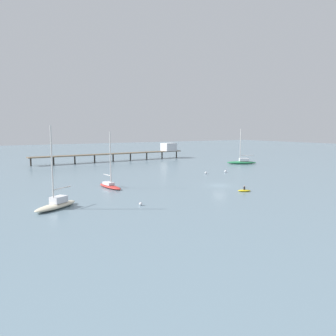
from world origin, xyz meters
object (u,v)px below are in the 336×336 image
at_px(dinghy_yellow, 244,190).
at_px(mooring_buoy_near, 141,204).
at_px(sailboat_cream, 56,203).
at_px(sailboat_green, 242,162).
at_px(mooring_buoy_mid, 225,171).
at_px(sailboat_red, 110,185).
at_px(pier, 143,150).
at_px(mooring_buoy_inner, 206,173).

distance_m(dinghy_yellow, mooring_buoy_near, 21.75).
height_order(sailboat_cream, sailboat_green, sailboat_cream).
relative_size(sailboat_cream, dinghy_yellow, 4.70).
xyz_separation_m(mooring_buoy_mid, mooring_buoy_near, (-36.48, -22.26, -0.06)).
bearing_deg(sailboat_green, sailboat_red, -160.61).
relative_size(pier, sailboat_red, 5.20).
bearing_deg(dinghy_yellow, mooring_buoy_mid, 56.46).
distance_m(sailboat_red, mooring_buoy_mid, 35.44).
distance_m(pier, dinghy_yellow, 68.76).
bearing_deg(mooring_buoy_inner, sailboat_green, 27.29).
xyz_separation_m(sailboat_cream, mooring_buoy_mid, (48.04, 17.42, -0.45)).
distance_m(mooring_buoy_mid, mooring_buoy_inner, 6.20).
relative_size(sailboat_green, mooring_buoy_near, 23.09).
relative_size(sailboat_green, mooring_buoy_mid, 18.62).
relative_size(dinghy_yellow, mooring_buoy_near, 5.17).
height_order(sailboat_cream, dinghy_yellow, sailboat_cream).
bearing_deg(sailboat_green, mooring_buoy_mid, -144.41).
height_order(pier, sailboat_green, sailboat_green).
bearing_deg(dinghy_yellow, mooring_buoy_inner, 69.45).
height_order(sailboat_red, dinghy_yellow, sailboat_red).
distance_m(pier, mooring_buoy_mid, 45.39).
distance_m(sailboat_cream, dinghy_yellow, 33.65).
bearing_deg(mooring_buoy_near, mooring_buoy_mid, 31.39).
xyz_separation_m(sailboat_green, mooring_buoy_mid, (-18.98, -13.59, -0.45)).
bearing_deg(mooring_buoy_inner, mooring_buoy_mid, -5.64).
bearing_deg(sailboat_cream, mooring_buoy_mid, 19.94).
distance_m(dinghy_yellow, mooring_buoy_mid, 26.66).
xyz_separation_m(sailboat_green, dinghy_yellow, (-33.71, -35.81, -0.54)).
bearing_deg(sailboat_cream, pier, 53.61).
bearing_deg(sailboat_red, mooring_buoy_inner, 11.81).
relative_size(pier, sailboat_cream, 4.76).
bearing_deg(mooring_buoy_near, sailboat_cream, 157.32).
distance_m(sailboat_cream, mooring_buoy_near, 12.54).
xyz_separation_m(sailboat_cream, mooring_buoy_inner, (41.87, 18.03, -0.46)).
bearing_deg(mooring_buoy_near, mooring_buoy_inner, 37.04).
bearing_deg(sailboat_red, sailboat_green, 19.39).
bearing_deg(pier, dinghy_yellow, -100.80).
xyz_separation_m(sailboat_red, mooring_buoy_near, (-1.45, -16.83, -0.39)).
height_order(sailboat_cream, mooring_buoy_mid, sailboat_cream).
height_order(sailboat_green, mooring_buoy_inner, sailboat_green).
xyz_separation_m(sailboat_red, mooring_buoy_mid, (35.02, 5.42, -0.33)).
distance_m(sailboat_green, dinghy_yellow, 49.18).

